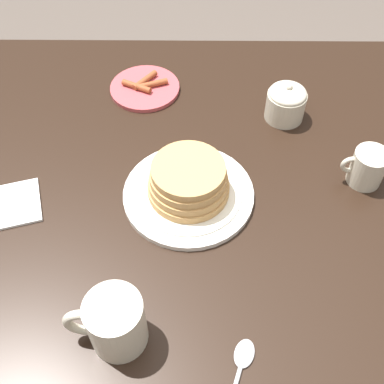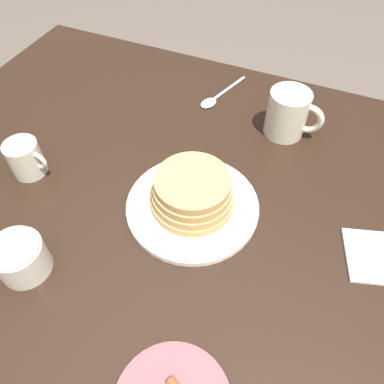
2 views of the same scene
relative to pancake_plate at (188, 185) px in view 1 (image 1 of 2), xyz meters
The scene contains 8 objects.
ground_plane 0.79m from the pancake_plate, 162.28° to the right, with size 8.00×8.00×0.00m, color #51473F.
dining_table 0.15m from the pancake_plate, 162.28° to the right, with size 1.28×1.02×0.75m.
pancake_plate is the anchor object (origin of this frame).
side_plate_bacon 0.34m from the pancake_plate, 71.48° to the right, with size 0.16×0.16×0.02m.
coffee_mug 0.30m from the pancake_plate, 69.21° to the left, with size 0.13×0.09×0.10m.
creamer_pitcher 0.35m from the pancake_plate, behind, with size 0.10×0.07×0.08m.
sugar_bowl 0.31m from the pancake_plate, 132.55° to the right, with size 0.09×0.09×0.09m.
spoon 0.35m from the pancake_plate, 103.55° to the left, with size 0.07×0.17×0.01m.
Camera 1 is at (0.02, 0.59, 1.49)m, focal length 45.00 mm.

